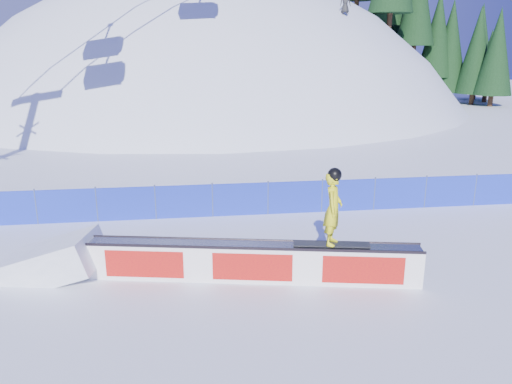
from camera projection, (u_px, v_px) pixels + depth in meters
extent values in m
plane|color=white|center=(257.00, 267.00, 13.75)|extent=(160.00, 160.00, 0.00)
sphere|color=white|center=(209.00, 259.00, 58.73)|extent=(64.00, 64.00, 64.00)
cylinder|color=#372216|center=(355.00, 7.00, 53.24)|extent=(0.50, 0.50, 1.40)
cylinder|color=#372216|center=(379.00, 16.00, 50.75)|extent=(0.50, 0.50, 1.40)
cylinder|color=#372216|center=(382.00, 28.00, 54.33)|extent=(0.50, 0.50, 1.40)
cylinder|color=#372216|center=(417.00, 53.00, 52.51)|extent=(0.50, 0.50, 1.40)
cone|color=black|center=(420.00, 12.00, 51.38)|extent=(3.08, 3.08, 6.99)
cylinder|color=#372216|center=(404.00, 58.00, 57.06)|extent=(0.50, 0.50, 1.40)
cone|color=black|center=(409.00, 7.00, 55.53)|extent=(4.33, 4.33, 9.84)
cylinder|color=#372216|center=(425.00, 78.00, 56.39)|extent=(0.50, 0.50, 1.40)
cone|color=black|center=(430.00, 29.00, 54.94)|extent=(4.10, 4.10, 9.32)
cylinder|color=#372216|center=(434.00, 93.00, 60.54)|extent=(0.50, 0.50, 1.40)
cone|color=black|center=(439.00, 46.00, 59.01)|extent=(4.35, 4.35, 9.88)
cylinder|color=#372216|center=(465.00, 99.00, 53.73)|extent=(0.50, 0.50, 1.40)
cone|color=black|center=(469.00, 62.00, 52.66)|extent=(2.87, 2.87, 6.53)
cylinder|color=#372216|center=(463.00, 94.00, 59.59)|extent=(0.50, 0.50, 1.40)
cone|color=black|center=(467.00, 58.00, 58.42)|extent=(3.18, 3.18, 7.23)
cylinder|color=#372216|center=(486.00, 94.00, 59.96)|extent=(0.50, 0.50, 1.40)
cone|color=black|center=(491.00, 53.00, 58.65)|extent=(3.63, 3.63, 8.26)
cube|color=#1B31B8|center=(240.00, 199.00, 17.87)|extent=(22.00, 0.03, 1.20)
cylinder|color=#3B486B|center=(36.00, 206.00, 16.97)|extent=(0.05, 0.05, 1.30)
cylinder|color=#3B486B|center=(97.00, 204.00, 17.22)|extent=(0.05, 0.05, 1.30)
cylinder|color=#3B486B|center=(155.00, 201.00, 17.47)|extent=(0.05, 0.05, 1.30)
cylinder|color=#3B486B|center=(213.00, 199.00, 17.73)|extent=(0.05, 0.05, 1.30)
cylinder|color=#3B486B|center=(268.00, 197.00, 17.98)|extent=(0.05, 0.05, 1.30)
cylinder|color=#3B486B|center=(322.00, 195.00, 18.23)|extent=(0.05, 0.05, 1.30)
cylinder|color=#3B486B|center=(374.00, 193.00, 18.49)|extent=(0.05, 0.05, 1.30)
cylinder|color=#3B486B|center=(425.00, 191.00, 18.74)|extent=(0.05, 0.05, 1.30)
cylinder|color=#3B486B|center=(475.00, 189.00, 19.00)|extent=(0.05, 0.05, 1.30)
cube|color=white|center=(253.00, 263.00, 12.86)|extent=(8.49, 2.20, 0.96)
cube|color=#8F909C|center=(253.00, 245.00, 12.73)|extent=(8.41, 2.21, 0.04)
cube|color=black|center=(252.00, 248.00, 12.45)|extent=(8.39, 1.71, 0.06)
cube|color=black|center=(254.00, 240.00, 12.99)|extent=(8.39, 1.71, 0.06)
cube|color=red|center=(252.00, 267.00, 12.60)|extent=(7.97, 1.61, 0.72)
cube|color=red|center=(254.00, 258.00, 13.13)|extent=(7.97, 1.61, 0.72)
cube|color=black|center=(331.00, 244.00, 12.59)|extent=(1.95, 0.72, 0.04)
imported|color=yellow|center=(333.00, 209.00, 12.32)|extent=(0.69, 0.80, 1.85)
sphere|color=black|center=(335.00, 175.00, 12.09)|extent=(0.35, 0.35, 0.35)
imported|color=#252525|center=(345.00, 2.00, 38.72)|extent=(0.90, 0.68, 1.65)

